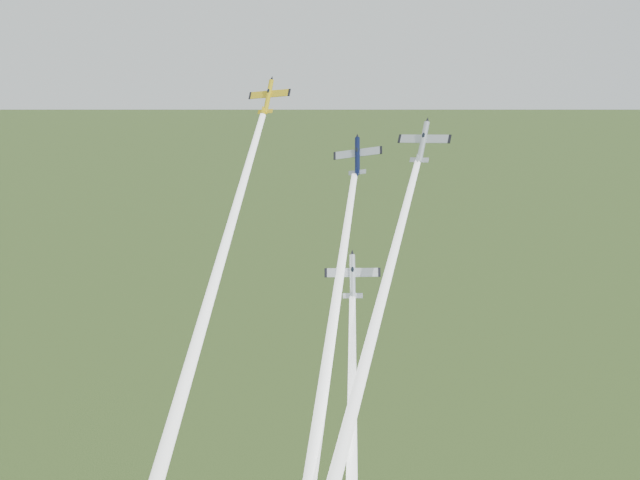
# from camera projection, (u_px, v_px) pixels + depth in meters

# --- Properties ---
(plane_yellow) EXTENTS (8.12, 7.56, 7.60)m
(plane_yellow) POSITION_uv_depth(u_px,v_px,m) (268.00, 97.00, 126.91)
(plane_yellow) COLOR gold
(smoke_trail_yellow) EXTENTS (17.29, 42.92, 63.28)m
(smoke_trail_yellow) POSITION_uv_depth(u_px,v_px,m) (196.00, 345.00, 116.40)
(smoke_trail_yellow) COLOR white
(plane_navy) EXTENTS (8.37, 6.84, 8.44)m
(plane_navy) POSITION_uv_depth(u_px,v_px,m) (357.00, 156.00, 125.76)
(plane_navy) COLOR #0B1333
(smoke_trail_navy) EXTENTS (9.40, 42.39, 60.26)m
(smoke_trail_navy) POSITION_uv_depth(u_px,v_px,m) (321.00, 404.00, 114.43)
(smoke_trail_navy) COLOR white
(plane_silver_right) EXTENTS (9.64, 8.81, 8.26)m
(plane_silver_right) POSITION_uv_depth(u_px,v_px,m) (423.00, 142.00, 121.38)
(plane_silver_right) COLOR #ACB4BB
(smoke_trail_silver_right) EXTENTS (18.72, 40.43, 60.50)m
(smoke_trail_silver_right) POSITION_uv_depth(u_px,v_px,m) (357.00, 394.00, 111.81)
(smoke_trail_silver_right) COLOR white
(plane_silver_low) EXTENTS (8.95, 6.41, 7.81)m
(plane_silver_low) POSITION_uv_depth(u_px,v_px,m) (353.00, 276.00, 119.67)
(plane_silver_low) COLOR silver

